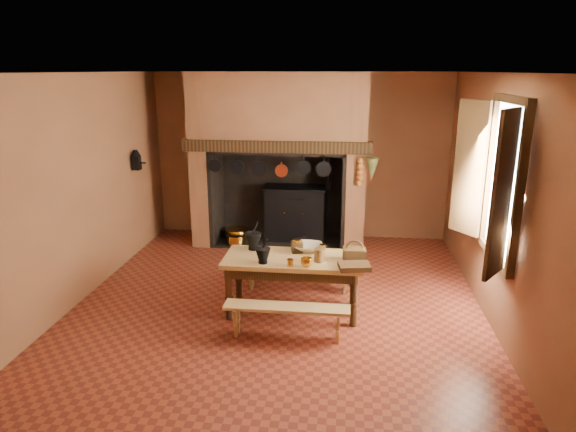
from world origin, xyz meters
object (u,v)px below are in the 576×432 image
object	(u,v)px
work_table	(293,266)
mixing_bowl	(308,247)
coffee_grinder	(297,246)
iron_range	(296,212)
wicker_basket	(354,254)
bench_front	(287,314)

from	to	relation	value
work_table	mixing_bowl	distance (m)	0.33
work_table	coffee_grinder	xyz separation A→B (m)	(0.03, 0.18, 0.19)
coffee_grinder	work_table	bearing A→B (deg)	-112.27
iron_range	coffee_grinder	xyz separation A→B (m)	(0.28, -2.57, 0.30)
mixing_bowl	wicker_basket	distance (m)	0.62
iron_range	bench_front	xyz separation A→B (m)	(0.25, -3.38, -0.20)
work_table	mixing_bowl	bearing A→B (deg)	58.43
iron_range	wicker_basket	size ratio (longest dim) A/B	5.90
iron_range	bench_front	distance (m)	3.40
iron_range	wicker_basket	xyz separation A→B (m)	(0.96, -2.76, 0.30)
bench_front	coffee_grinder	bearing A→B (deg)	88.03
iron_range	work_table	size ratio (longest dim) A/B	0.98
work_table	bench_front	xyz separation A→B (m)	(-0.00, -0.63, -0.31)
bench_front	coffee_grinder	size ratio (longest dim) A/B	6.71
coffee_grinder	mixing_bowl	bearing A→B (deg)	15.73
mixing_bowl	wicker_basket	bearing A→B (deg)	-25.17
iron_range	wicker_basket	distance (m)	2.94
iron_range	coffee_grinder	world-z (taller)	iron_range
work_table	iron_range	bearing A→B (deg)	95.20
coffee_grinder	wicker_basket	xyz separation A→B (m)	(0.68, -0.19, 0.00)
bench_front	wicker_basket	world-z (taller)	wicker_basket
wicker_basket	coffee_grinder	bearing A→B (deg)	160.12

